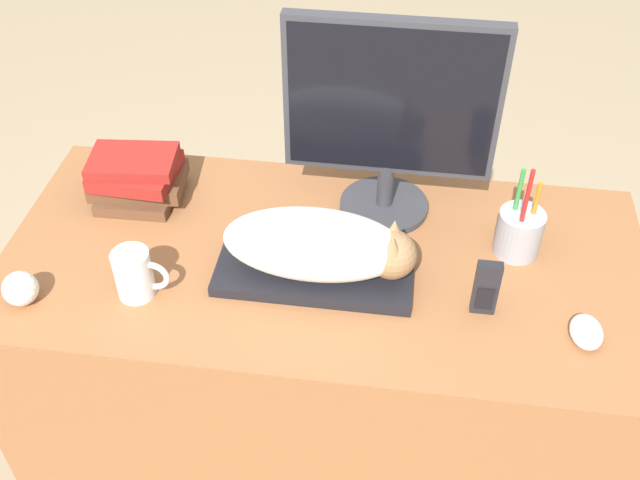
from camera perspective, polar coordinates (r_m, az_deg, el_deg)
desk at (r=1.86m, az=0.21°, el=-9.99°), size 1.35×0.64×0.77m
keyboard at (r=1.52m, az=-0.46°, el=-2.67°), size 0.40×0.16×0.02m
cat at (r=1.46m, az=0.22°, el=-0.42°), size 0.38×0.15×0.14m
monitor at (r=1.55m, az=5.42°, el=9.73°), size 0.44×0.20×0.46m
computer_mouse at (r=1.49m, az=19.63°, el=-6.60°), size 0.06×0.09×0.04m
coffee_mug at (r=1.50m, az=-13.89°, el=-2.54°), size 0.11×0.07×0.11m
pen_cup at (r=1.61m, az=14.94°, el=0.62°), size 0.10×0.10×0.23m
baseball at (r=1.57m, az=-21.86°, el=-3.46°), size 0.07×0.07×0.07m
phone at (r=1.46m, az=12.54°, el=-3.61°), size 0.05×0.02×0.12m
book_stack at (r=1.74m, az=-13.78°, el=4.68°), size 0.22×0.17×0.12m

